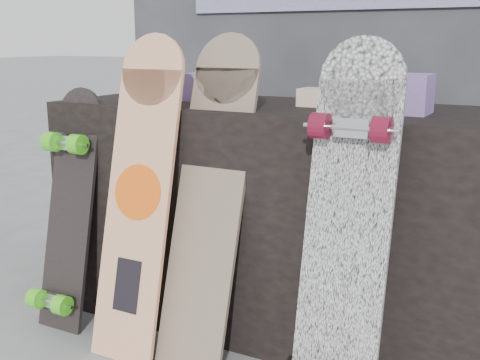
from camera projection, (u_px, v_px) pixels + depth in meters
The scene contains 9 objects.
vendor_table at pixel (279, 216), 2.17m from camera, with size 1.60×0.60×0.80m, color black.
booth at pixel (359, 22), 2.74m from camera, with size 2.40×0.22×2.20m.
merch_box_purple at pixel (206, 87), 2.22m from camera, with size 0.18×0.12×0.10m, color #4F3A77.
merch_box_small at pixel (407, 94), 1.83m from camera, with size 0.14×0.14×0.12m, color #4F3A77.
merch_box_flat at pixel (332, 98), 2.02m from camera, with size 0.22×0.10×0.06m, color #D1B78C.
longboard_geisha at pixel (140, 188), 1.95m from camera, with size 0.24×0.27×1.05m.
longboard_celtic at pixel (211, 190), 1.91m from camera, with size 0.23×0.33×1.05m.
longboard_cascadia at pixel (346, 229), 1.59m from camera, with size 0.23×0.28×1.03m.
skateboard_dark at pixel (67, 207), 2.15m from camera, with size 0.19×0.27×0.86m.
Camera 1 is at (0.86, -1.40, 1.02)m, focal length 45.00 mm.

